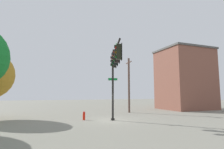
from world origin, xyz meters
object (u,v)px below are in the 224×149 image
object	(u,v)px
signal_pole_assembly	(115,65)
fire_hydrant	(84,116)
utility_pole	(129,84)
brick_building	(185,79)

from	to	relation	value
signal_pole_assembly	fire_hydrant	world-z (taller)	signal_pole_assembly
signal_pole_assembly	utility_pole	size ratio (longest dim) A/B	0.90
signal_pole_assembly	brick_building	bearing A→B (deg)	120.07
signal_pole_assembly	utility_pole	distance (m)	9.69
signal_pole_assembly	utility_pole	world-z (taller)	utility_pole
utility_pole	brick_building	xyz separation A→B (m)	(-1.48, 11.24, 1.17)
fire_hydrant	brick_building	size ratio (longest dim) A/B	0.08
fire_hydrant	signal_pole_assembly	bearing A→B (deg)	29.37
fire_hydrant	utility_pole	bearing A→B (deg)	122.89
utility_pole	brick_building	bearing A→B (deg)	97.51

